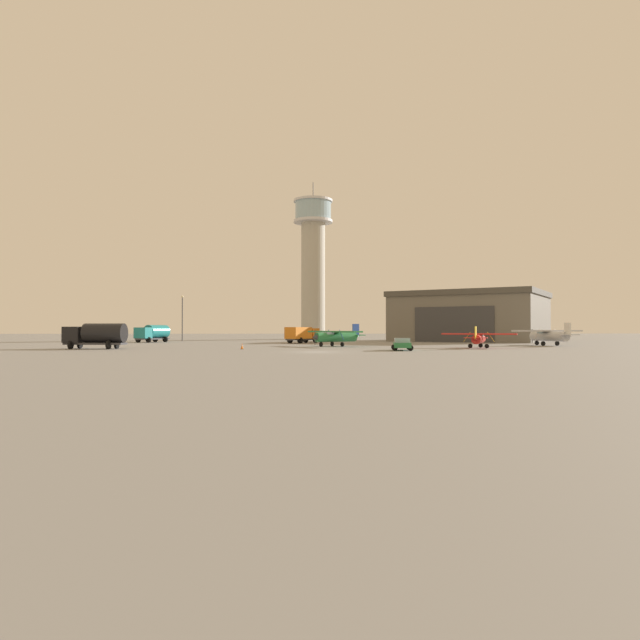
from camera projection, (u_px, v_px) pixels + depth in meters
The scene contains 12 objects.
ground_plane at pixel (317, 352), 57.57m from camera, with size 400.00×400.00×0.00m, color gray.
control_tower at pixel (313, 259), 126.05m from camera, with size 8.81×8.81×35.54m.
hangar at pixel (470, 317), 106.76m from camera, with size 34.15×33.03×9.34m.
airplane_green at pixel (336, 336), 75.08m from camera, with size 7.76×9.52×3.05m.
airplane_red at pixel (479, 338), 68.48m from camera, with size 8.65×6.90×2.66m.
airplane_silver at pixel (550, 335), 78.21m from camera, with size 10.84×8.46×3.20m.
truck_fuel_tanker_black at pixel (96, 335), 66.10m from camera, with size 7.31×3.82×3.03m.
truck_fuel_tanker_teal at pixel (153, 333), 97.24m from camera, with size 5.20×7.02×3.04m.
truck_box_orange at pixel (302, 334), 92.15m from camera, with size 5.96×7.05×2.64m.
car_green at pixel (402, 344), 61.46m from camera, with size 2.78×4.40×1.37m.
light_post_east at pixel (182, 314), 107.03m from camera, with size 0.44×0.44×8.78m.
traffic_cone_near_left at pixel (242, 346), 65.14m from camera, with size 0.36×0.36×0.73m.
Camera 1 is at (-3.34, -57.51, 2.42)m, focal length 31.32 mm.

